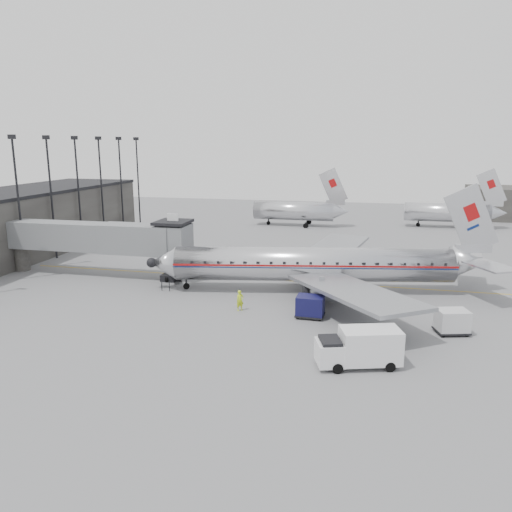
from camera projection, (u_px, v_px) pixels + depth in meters
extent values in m
plane|color=slate|center=(247.00, 295.00, 48.07)|extent=(160.00, 160.00, 0.00)
cube|color=#33302E|center=(9.00, 225.00, 64.14)|extent=(12.00, 46.00, 8.00)
cube|color=gold|center=(288.00, 281.00, 53.11)|extent=(60.00, 0.15, 0.01)
cube|color=slate|center=(63.00, 236.00, 55.36)|extent=(12.00, 2.80, 3.00)
cube|color=slate|center=(137.00, 239.00, 53.38)|extent=(8.00, 3.00, 3.10)
cube|color=slate|center=(174.00, 240.00, 52.89)|extent=(3.20, 3.60, 3.20)
cube|color=black|center=(173.00, 222.00, 52.46)|extent=(3.40, 3.80, 0.30)
cube|color=white|center=(173.00, 217.00, 52.35)|extent=(1.20, 0.15, 0.80)
cylinder|color=black|center=(170.00, 267.00, 53.22)|extent=(0.56, 0.56, 2.80)
cube|color=black|center=(171.00, 277.00, 53.45)|extent=(1.60, 2.20, 0.70)
cylinder|color=black|center=(167.00, 279.00, 52.51)|extent=(0.30, 0.60, 0.60)
cylinder|color=black|center=(174.00, 275.00, 54.41)|extent=(0.30, 0.60, 0.60)
cylinder|color=#33302E|center=(22.00, 258.00, 57.21)|extent=(1.60, 1.60, 2.80)
cube|color=black|center=(172.00, 272.00, 50.77)|extent=(0.90, 3.20, 2.90)
cylinder|color=black|center=(19.00, 205.00, 56.23)|extent=(0.24, 0.24, 15.00)
cube|color=black|center=(12.00, 137.00, 54.57)|extent=(0.90, 0.25, 0.50)
cylinder|color=black|center=(52.00, 199.00, 61.93)|extent=(0.24, 0.24, 15.00)
cube|color=black|center=(46.00, 137.00, 60.27)|extent=(0.90, 0.25, 0.50)
cylinder|color=black|center=(79.00, 194.00, 67.63)|extent=(0.24, 0.24, 15.00)
cube|color=black|center=(74.00, 138.00, 65.96)|extent=(0.90, 0.25, 0.50)
cylinder|color=black|center=(102.00, 190.00, 73.33)|extent=(0.24, 0.24, 15.00)
cube|color=black|center=(98.00, 138.00, 71.66)|extent=(0.90, 0.25, 0.50)
cylinder|color=black|center=(121.00, 187.00, 79.03)|extent=(0.24, 0.24, 15.00)
cube|color=black|center=(118.00, 138.00, 77.36)|extent=(0.90, 0.25, 0.50)
cylinder|color=black|center=(138.00, 184.00, 84.73)|extent=(0.24, 0.24, 15.00)
cube|color=black|center=(136.00, 139.00, 83.06)|extent=(0.90, 0.25, 0.50)
cylinder|color=silver|center=(293.00, 211.00, 87.83)|extent=(14.00, 3.20, 3.20)
cube|color=silver|center=(333.00, 187.00, 85.35)|extent=(5.17, 0.26, 6.52)
cylinder|color=black|center=(268.00, 222.00, 89.28)|extent=(0.24, 0.24, 1.00)
cylinder|color=silver|center=(446.00, 212.00, 85.92)|extent=(14.00, 3.20, 3.20)
cube|color=silver|center=(491.00, 188.00, 83.45)|extent=(5.17, 0.26, 6.52)
cylinder|color=black|center=(418.00, 224.00, 87.37)|extent=(0.24, 0.24, 1.00)
cylinder|color=silver|center=(313.00, 264.00, 49.00)|extent=(27.22, 8.30, 3.34)
cone|color=silver|center=(163.00, 263.00, 49.59)|extent=(3.28, 3.78, 3.34)
cone|color=silver|center=(470.00, 262.00, 48.32)|extent=(4.13, 3.79, 3.17)
cube|color=#9E0B0D|center=(313.00, 262.00, 48.95)|extent=(27.23, 8.35, 0.16)
cube|color=#091C56|center=(313.00, 264.00, 48.99)|extent=(27.23, 8.35, 0.09)
cube|color=silver|center=(471.00, 220.00, 47.41)|extent=(5.49, 1.29, 6.93)
cube|color=gray|center=(332.00, 250.00, 56.86)|extent=(8.15, 15.19, 1.07)
cube|color=gray|center=(353.00, 291.00, 41.04)|extent=(12.29, 14.69, 1.07)
cylinder|color=gray|center=(314.00, 266.00, 53.86)|extent=(3.37, 2.43, 1.89)
cylinder|color=gray|center=(322.00, 292.00, 44.72)|extent=(3.37, 2.43, 1.89)
cylinder|color=black|center=(186.00, 283.00, 49.97)|extent=(0.18, 0.18, 1.17)
cylinder|color=black|center=(329.00, 278.00, 51.67)|extent=(0.23, 0.23, 1.26)
cylinder|color=black|center=(328.00, 280.00, 51.72)|extent=(0.95, 0.48, 0.90)
cylinder|color=black|center=(334.00, 292.00, 47.10)|extent=(0.23, 0.23, 1.26)
cylinder|color=black|center=(333.00, 294.00, 47.15)|extent=(0.95, 0.48, 0.90)
cube|color=white|center=(370.00, 345.00, 32.59)|extent=(4.29, 3.17, 2.24)
cube|color=white|center=(330.00, 353.00, 32.50)|extent=(2.23, 2.44, 1.49)
cube|color=black|center=(330.00, 343.00, 32.36)|extent=(1.76, 2.11, 0.64)
cylinder|color=black|center=(338.00, 368.00, 31.74)|extent=(0.73, 0.46, 0.68)
cylinder|color=black|center=(331.00, 356.00, 33.61)|extent=(0.73, 0.46, 0.68)
cylinder|color=black|center=(390.00, 367.00, 31.98)|extent=(0.73, 0.46, 0.68)
cylinder|color=black|center=(381.00, 354.00, 33.85)|extent=(0.73, 0.46, 0.68)
cube|color=#0F0E3A|center=(310.00, 305.00, 41.79)|extent=(2.31, 1.77, 1.57)
cube|color=black|center=(310.00, 315.00, 41.97)|extent=(2.43, 1.89, 0.13)
cylinder|color=black|center=(298.00, 317.00, 41.58)|extent=(0.34, 0.15, 0.34)
cylinder|color=black|center=(319.00, 319.00, 41.12)|extent=(0.34, 0.15, 0.34)
cylinder|color=black|center=(301.00, 312.00, 42.85)|extent=(0.34, 0.15, 0.34)
cylinder|color=black|center=(322.00, 314.00, 42.39)|extent=(0.34, 0.15, 0.34)
cube|color=silver|center=(452.00, 320.00, 38.24)|extent=(2.67, 2.28, 1.60)
cube|color=black|center=(451.00, 331.00, 38.43)|extent=(2.81, 2.42, 0.14)
cylinder|color=black|center=(443.00, 335.00, 37.73)|extent=(0.37, 0.23, 0.34)
cylinder|color=black|center=(467.00, 334.00, 37.82)|extent=(0.37, 0.23, 0.34)
cylinder|color=black|center=(436.00, 328.00, 39.07)|extent=(0.37, 0.23, 0.34)
cylinder|color=black|center=(459.00, 328.00, 39.16)|extent=(0.37, 0.23, 0.34)
imported|color=#BEDF1A|center=(240.00, 301.00, 43.53)|extent=(0.79, 0.75, 1.83)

